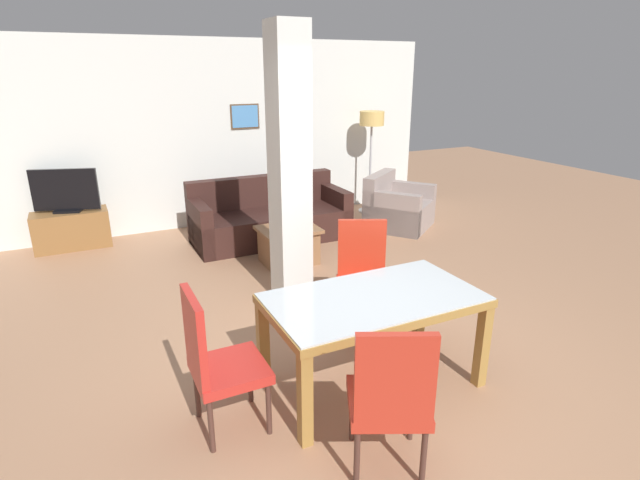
{
  "coord_description": "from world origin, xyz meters",
  "views": [
    {
      "loc": [
        -1.79,
        -2.77,
        2.3
      ],
      "look_at": [
        0.0,
        0.89,
        0.88
      ],
      "focal_mm": 28.0,
      "sensor_mm": 36.0,
      "label": 1
    }
  ],
  "objects_px": {
    "sofa": "(270,219)",
    "tv_stand": "(72,230)",
    "dining_chair_near_left": "(390,396)",
    "armchair": "(397,209)",
    "bottle": "(281,218)",
    "dining_chair_head_left": "(216,359)",
    "dining_chair_far_right": "(362,273)",
    "tv_screen": "(65,191)",
    "dining_table": "(373,315)",
    "coffee_table": "(289,245)",
    "floor_lamp": "(372,127)"
  },
  "relations": [
    {
      "from": "dining_chair_far_right",
      "to": "dining_chair_head_left",
      "type": "relative_size",
      "value": 1.0
    },
    {
      "from": "floor_lamp",
      "to": "sofa",
      "type": "bearing_deg",
      "value": -162.61
    },
    {
      "from": "sofa",
      "to": "tv_stand",
      "type": "height_order",
      "value": "sofa"
    },
    {
      "from": "armchair",
      "to": "coffee_table",
      "type": "height_order",
      "value": "armchair"
    },
    {
      "from": "sofa",
      "to": "coffee_table",
      "type": "height_order",
      "value": "sofa"
    },
    {
      "from": "dining_chair_far_right",
      "to": "bottle",
      "type": "distance_m",
      "value": 1.89
    },
    {
      "from": "sofa",
      "to": "floor_lamp",
      "type": "bearing_deg",
      "value": -162.61
    },
    {
      "from": "bottle",
      "to": "dining_chair_head_left",
      "type": "bearing_deg",
      "value": -119.54
    },
    {
      "from": "dining_table",
      "to": "tv_stand",
      "type": "height_order",
      "value": "dining_table"
    },
    {
      "from": "bottle",
      "to": "tv_stand",
      "type": "height_order",
      "value": "bottle"
    },
    {
      "from": "dining_chair_far_right",
      "to": "dining_chair_near_left",
      "type": "xyz_separation_m",
      "value": [
        -0.77,
        -1.61,
        0.0
      ]
    },
    {
      "from": "dining_chair_far_right",
      "to": "floor_lamp",
      "type": "relative_size",
      "value": 0.61
    },
    {
      "from": "armchair",
      "to": "bottle",
      "type": "distance_m",
      "value": 2.17
    },
    {
      "from": "tv_stand",
      "to": "dining_chair_head_left",
      "type": "bearing_deg",
      "value": -79.45
    },
    {
      "from": "dining_chair_head_left",
      "to": "bottle",
      "type": "bearing_deg",
      "value": 150.46
    },
    {
      "from": "dining_table",
      "to": "bottle",
      "type": "bearing_deg",
      "value": 82.57
    },
    {
      "from": "armchair",
      "to": "tv_screen",
      "type": "xyz_separation_m",
      "value": [
        -4.42,
        1.13,
        0.49
      ]
    },
    {
      "from": "dining_table",
      "to": "floor_lamp",
      "type": "xyz_separation_m",
      "value": [
        2.52,
        4.15,
        0.81
      ]
    },
    {
      "from": "dining_table",
      "to": "tv_screen",
      "type": "xyz_separation_m",
      "value": [
        -1.99,
        4.35,
        0.2
      ]
    },
    {
      "from": "tv_stand",
      "to": "dining_chair_near_left",
      "type": "bearing_deg",
      "value": -72.77
    },
    {
      "from": "sofa",
      "to": "tv_screen",
      "type": "relative_size",
      "value": 2.67
    },
    {
      "from": "armchair",
      "to": "bottle",
      "type": "height_order",
      "value": "armchair"
    },
    {
      "from": "armchair",
      "to": "coffee_table",
      "type": "relative_size",
      "value": 1.73
    },
    {
      "from": "sofa",
      "to": "bottle",
      "type": "bearing_deg",
      "value": 79.33
    },
    {
      "from": "dining_chair_near_left",
      "to": "tv_screen",
      "type": "bearing_deg",
      "value": 132.8
    },
    {
      "from": "sofa",
      "to": "tv_screen",
      "type": "xyz_separation_m",
      "value": [
        -2.49,
        0.83,
        0.48
      ]
    },
    {
      "from": "dining_chair_head_left",
      "to": "bottle",
      "type": "distance_m",
      "value": 3.1
    },
    {
      "from": "bottle",
      "to": "tv_screen",
      "type": "relative_size",
      "value": 0.33
    },
    {
      "from": "dining_chair_near_left",
      "to": "tv_screen",
      "type": "distance_m",
      "value": 5.41
    },
    {
      "from": "dining_table",
      "to": "tv_stand",
      "type": "bearing_deg",
      "value": 114.53
    },
    {
      "from": "dining_chair_far_right",
      "to": "bottle",
      "type": "bearing_deg",
      "value": -63.28
    },
    {
      "from": "dining_chair_head_left",
      "to": "armchair",
      "type": "distance_m",
      "value": 4.84
    },
    {
      "from": "dining_chair_near_left",
      "to": "bottle",
      "type": "relative_size",
      "value": 3.78
    },
    {
      "from": "dining_table",
      "to": "dining_chair_far_right",
      "type": "relative_size",
      "value": 1.55
    },
    {
      "from": "dining_chair_near_left",
      "to": "tv_stand",
      "type": "distance_m",
      "value": 5.41
    },
    {
      "from": "dining_table",
      "to": "sofa",
      "type": "xyz_separation_m",
      "value": [
        0.51,
        3.52,
        -0.29
      ]
    },
    {
      "from": "bottle",
      "to": "floor_lamp",
      "type": "xyz_separation_m",
      "value": [
        2.17,
        1.46,
        0.84
      ]
    },
    {
      "from": "armchair",
      "to": "bottle",
      "type": "relative_size",
      "value": 4.68
    },
    {
      "from": "armchair",
      "to": "tv_stand",
      "type": "relative_size",
      "value": 1.32
    },
    {
      "from": "bottle",
      "to": "tv_stand",
      "type": "distance_m",
      "value": 2.88
    },
    {
      "from": "bottle",
      "to": "tv_screen",
      "type": "bearing_deg",
      "value": 144.63
    },
    {
      "from": "dining_table",
      "to": "coffee_table",
      "type": "height_order",
      "value": "dining_table"
    },
    {
      "from": "dining_chair_far_right",
      "to": "armchair",
      "type": "xyz_separation_m",
      "value": [
        2.05,
        2.42,
        -0.26
      ]
    },
    {
      "from": "sofa",
      "to": "bottle",
      "type": "relative_size",
      "value": 8.02
    },
    {
      "from": "armchair",
      "to": "tv_screen",
      "type": "height_order",
      "value": "tv_screen"
    },
    {
      "from": "dining_chair_far_right",
      "to": "floor_lamp",
      "type": "height_order",
      "value": "floor_lamp"
    },
    {
      "from": "dining_chair_far_right",
      "to": "tv_screen",
      "type": "bearing_deg",
      "value": -30.57
    },
    {
      "from": "dining_table",
      "to": "bottle",
      "type": "distance_m",
      "value": 2.72
    },
    {
      "from": "dining_chair_near_left",
      "to": "dining_table",
      "type": "bearing_deg",
      "value": 90.0
    },
    {
      "from": "sofa",
      "to": "tv_stand",
      "type": "relative_size",
      "value": 2.27
    }
  ]
}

